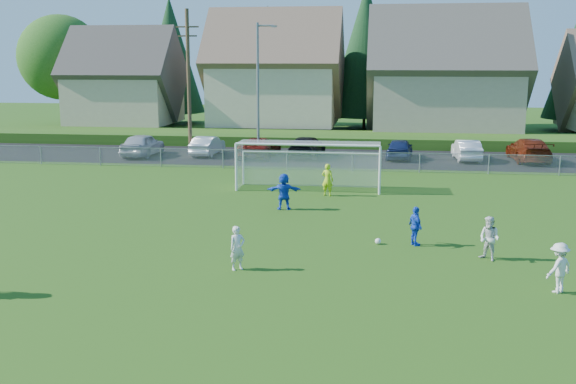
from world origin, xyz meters
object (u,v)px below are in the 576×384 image
(goalkeeper, at_px, (328,180))
(car_d, at_px, (307,147))
(player_blue_b, at_px, (284,191))
(car_g, at_px, (529,150))
(player_blue_a, at_px, (415,226))
(car_f, at_px, (467,150))
(player_white_b, at_px, (489,239))
(car_b, at_px, (207,146))
(soccer_goal, at_px, (309,158))
(player_white_c, at_px, (559,268))
(car_c, at_px, (259,147))
(soccer_ball, at_px, (378,241))
(car_e, at_px, (400,149))
(player_white_a, at_px, (237,248))
(car_a, at_px, (142,145))

(goalkeeper, xyz_separation_m, car_d, (-2.48, 13.17, -0.09))
(player_blue_b, relative_size, car_g, 0.31)
(player_blue_a, height_order, car_g, car_g)
(car_d, distance_m, car_f, 10.75)
(player_white_b, relative_size, player_blue_a, 1.04)
(car_b, xyz_separation_m, soccer_goal, (8.42, -11.45, 0.95))
(car_b, bearing_deg, goalkeeper, 128.93)
(player_white_c, xyz_separation_m, car_b, (-17.27, 26.31, -0.06))
(player_blue_b, height_order, car_c, player_blue_b)
(car_b, bearing_deg, car_f, -176.77)
(player_blue_b, relative_size, soccer_goal, 0.22)
(soccer_ball, relative_size, car_c, 0.04)
(car_d, relative_size, car_e, 1.20)
(player_blue_b, relative_size, goalkeeper, 1.03)
(car_e, distance_m, car_f, 4.43)
(player_white_b, bearing_deg, soccer_goal, 164.75)
(car_c, xyz_separation_m, car_d, (3.25, 0.46, 0.03))
(player_blue_b, height_order, car_f, player_blue_b)
(car_c, bearing_deg, car_f, -173.33)
(player_white_a, height_order, car_d, player_white_a)
(soccer_ball, xyz_separation_m, player_blue_a, (1.33, 0.01, 0.61))
(player_white_c, bearing_deg, player_white_b, -103.04)
(car_c, distance_m, car_d, 3.28)
(goalkeeper, relative_size, car_f, 0.38)
(car_c, height_order, car_e, car_e)
(player_blue_b, distance_m, soccer_goal, 5.17)
(car_a, distance_m, soccer_goal, 16.54)
(player_white_c, bearing_deg, car_d, -108.41)
(soccer_ball, relative_size, car_b, 0.05)
(car_c, bearing_deg, car_a, 8.52)
(car_g, bearing_deg, car_d, -0.77)
(player_blue_b, height_order, soccer_goal, soccer_goal)
(player_blue_a, height_order, player_blue_b, player_blue_b)
(player_white_a, distance_m, car_f, 27.49)
(player_blue_a, distance_m, car_a, 27.36)
(player_white_a, bearing_deg, player_white_c, -44.74)
(goalkeeper, bearing_deg, player_blue_b, 78.46)
(car_a, height_order, car_c, car_a)
(player_white_c, relative_size, car_e, 0.36)
(player_white_b, bearing_deg, car_a, 175.07)
(soccer_ball, distance_m, player_white_c, 6.92)
(player_white_a, relative_size, soccer_goal, 0.19)
(player_white_b, bearing_deg, soccer_ball, -159.08)
(player_white_b, xyz_separation_m, player_blue_a, (-2.37, 1.50, -0.03))
(car_b, relative_size, car_g, 0.77)
(car_c, bearing_deg, player_white_b, 122.27)
(player_white_b, distance_m, car_d, 24.89)
(player_white_c, distance_m, soccer_goal, 17.32)
(car_b, xyz_separation_m, car_c, (3.79, -0.46, 0.00))
(player_white_b, distance_m, player_white_c, 3.36)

